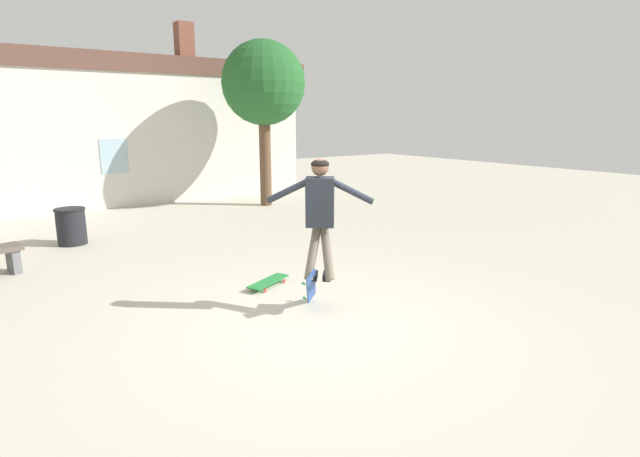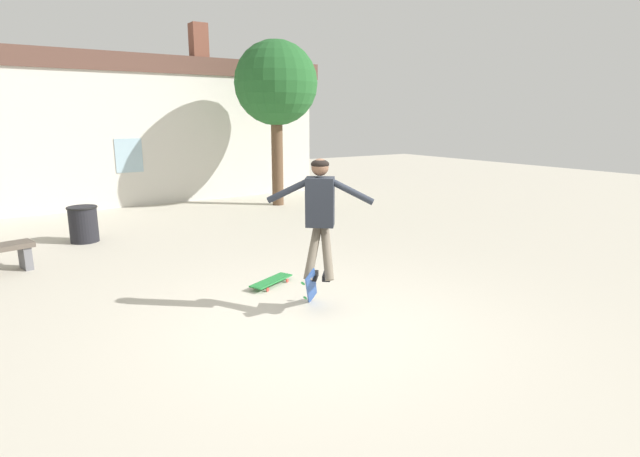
% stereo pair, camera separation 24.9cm
% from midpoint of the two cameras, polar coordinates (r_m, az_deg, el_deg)
% --- Properties ---
extents(ground_plane, '(40.00, 40.00, 0.00)m').
position_cam_midpoint_polar(ground_plane, '(6.05, -1.43, -10.88)').
color(ground_plane, beige).
extents(building_backdrop, '(12.30, 0.52, 4.96)m').
position_cam_midpoint_polar(building_backdrop, '(14.54, -23.78, 10.46)').
color(building_backdrop, beige).
rests_on(building_backdrop, ground_plane).
extents(tree_right, '(2.22, 2.22, 4.40)m').
position_cam_midpoint_polar(tree_right, '(13.86, -7.01, 16.02)').
color(tree_right, brown).
rests_on(tree_right, ground_plane).
extents(trash_bin, '(0.57, 0.57, 0.71)m').
position_cam_midpoint_polar(trash_bin, '(10.77, -27.17, 0.33)').
color(trash_bin, black).
rests_on(trash_bin, ground_plane).
extents(skater, '(1.06, 0.90, 1.51)m').
position_cam_midpoint_polar(skater, '(6.07, -1.17, 2.32)').
color(skater, '#282D38').
extents(skateboard_flipping, '(0.51, 0.55, 0.66)m').
position_cam_midpoint_polar(skateboard_flipping, '(6.38, -2.16, -6.66)').
color(skateboard_flipping, '#2D519E').
extents(skateboard_resting, '(0.78, 0.51, 0.08)m').
position_cam_midpoint_polar(skateboard_resting, '(7.35, -6.89, -6.04)').
color(skateboard_resting, '#237F38').
rests_on(skateboard_resting, ground_plane).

